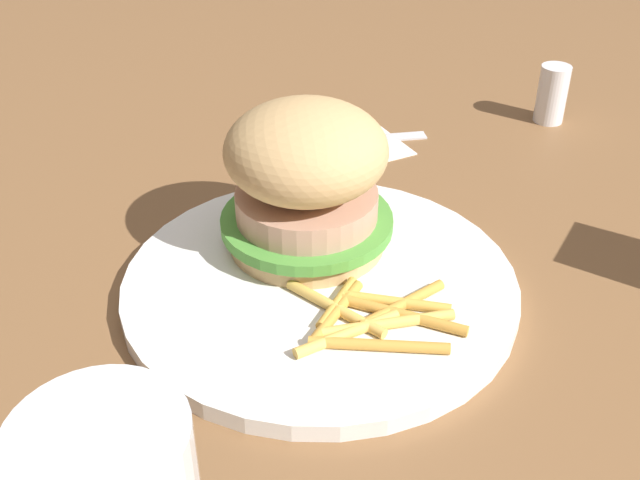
# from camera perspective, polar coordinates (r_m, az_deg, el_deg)

# --- Properties ---
(ground_plane) EXTENTS (1.60, 1.60, 0.00)m
(ground_plane) POSITION_cam_1_polar(r_m,az_deg,el_deg) (0.54, 0.93, -2.09)
(ground_plane) COLOR brown
(plate) EXTENTS (0.26, 0.26, 0.01)m
(plate) POSITION_cam_1_polar(r_m,az_deg,el_deg) (0.51, 0.00, -3.33)
(plate) COLOR white
(plate) RESTS_ON ground_plane
(sandwich) EXTENTS (0.12, 0.12, 0.10)m
(sandwich) POSITION_cam_1_polar(r_m,az_deg,el_deg) (0.52, -1.02, 4.62)
(sandwich) COLOR tan
(sandwich) RESTS_ON plate
(fries_pile) EXTENTS (0.11, 0.10, 0.01)m
(fries_pile) POSITION_cam_1_polar(r_m,az_deg,el_deg) (0.47, 3.85, -5.74)
(fries_pile) COLOR gold
(fries_pile) RESTS_ON plate
(napkin) EXTENTS (0.11, 0.11, 0.00)m
(napkin) POSITION_cam_1_polar(r_m,az_deg,el_deg) (0.71, 1.02, 7.33)
(napkin) COLOR white
(napkin) RESTS_ON ground_plane
(fork) EXTENTS (0.17, 0.07, 0.00)m
(fork) POSITION_cam_1_polar(r_m,az_deg,el_deg) (0.71, 0.89, 7.51)
(fork) COLOR silver
(fork) RESTS_ON napkin
(salt_shaker) EXTENTS (0.03, 0.03, 0.06)m
(salt_shaker) POSITION_cam_1_polar(r_m,az_deg,el_deg) (0.77, 16.86, 10.34)
(salt_shaker) COLOR white
(salt_shaker) RESTS_ON ground_plane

